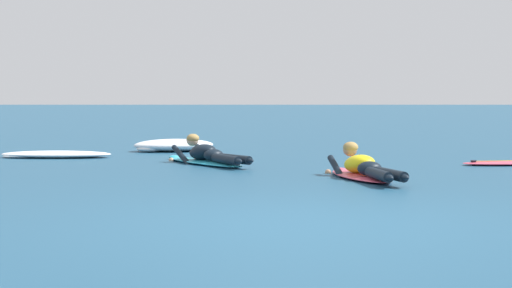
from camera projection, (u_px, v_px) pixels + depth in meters
The scene contains 5 objects.
ground_plane at pixel (281, 151), 18.31m from camera, with size 120.00×120.00×0.00m, color navy.
surfer_near at pixel (367, 169), 12.38m from camera, with size 0.98×2.42×0.54m.
surfer_far at pixel (211, 156), 14.87m from camera, with size 1.70×2.42×0.55m.
whitewater_mid_left at pixel (61, 154), 16.38m from camera, with size 2.02×0.73×0.13m.
whitewater_back at pixel (178, 145), 18.10m from camera, with size 1.82×1.36×0.25m.
Camera 1 is at (-0.44, -8.27, 1.23)m, focal length 62.59 mm.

